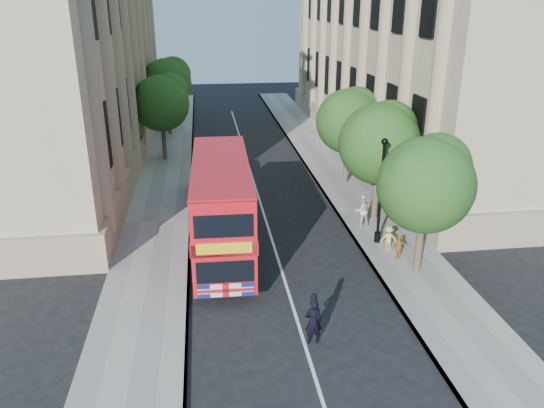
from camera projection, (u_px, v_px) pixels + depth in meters
name	position (u px, v px, depth m)	size (l,w,h in m)	color
ground	(297.00, 321.00, 19.63)	(120.00, 120.00, 0.00)	black
pavement_right	(367.00, 212.00, 29.56)	(3.50, 80.00, 0.12)	gray
pavement_left	(158.00, 222.00, 28.15)	(3.50, 80.00, 0.12)	gray
building_right	(423.00, 29.00, 40.27)	(12.00, 38.00, 18.00)	tan
building_left	(44.00, 32.00, 36.88)	(12.00, 38.00, 18.00)	tan
tree_right_near	(427.00, 180.00, 21.62)	(4.00, 4.00, 6.08)	#473828
tree_right_mid	(380.00, 139.00, 27.10)	(4.20, 4.20, 6.37)	#473828
tree_right_far	(349.00, 118.00, 32.69)	(4.00, 4.00, 6.15)	#473828
tree_left_far	(162.00, 100.00, 37.67)	(4.00, 4.00, 6.30)	#473828
tree_left_back	(167.00, 80.00, 44.97)	(4.20, 4.20, 6.65)	#473828
lamp_post	(380.00, 196.00, 24.88)	(0.32, 0.32, 5.16)	black
double_decker_bus	(222.00, 205.00, 24.00)	(2.74, 9.49, 4.35)	red
box_van	(209.00, 178.00, 31.38)	(1.87, 4.43, 2.52)	black
police_constable	(313.00, 322.00, 18.10)	(0.61, 0.40, 1.68)	black
woman_pedestrian	(362.00, 210.00, 27.30)	(0.83, 0.65, 1.71)	silver
child_a	(399.00, 247.00, 23.90)	(0.64, 0.27, 1.09)	orange
child_b	(389.00, 238.00, 24.75)	(0.76, 0.44, 1.18)	#E2D84D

